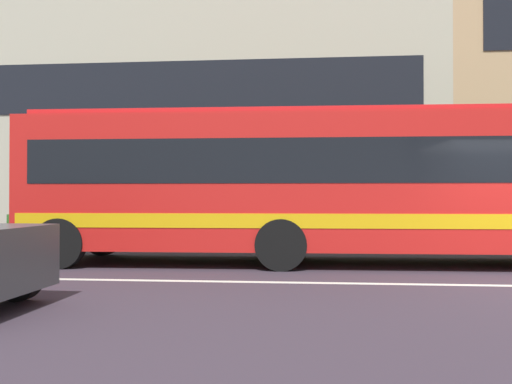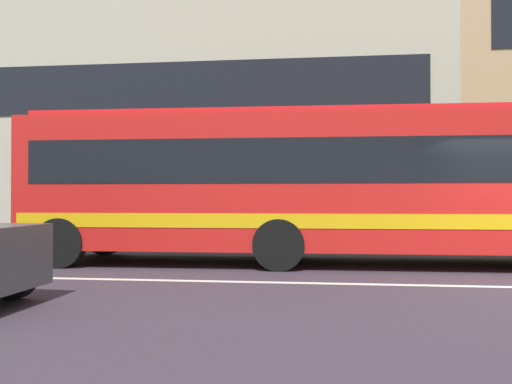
{
  "view_description": "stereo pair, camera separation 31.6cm",
  "coord_description": "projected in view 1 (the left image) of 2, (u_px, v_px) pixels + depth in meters",
  "views": [
    {
      "loc": [
        -4.09,
        -8.36,
        1.41
      ],
      "look_at": [
        -5.06,
        2.83,
        1.53
      ],
      "focal_mm": 35.31,
      "sensor_mm": 36.0,
      "label": 1
    },
    {
      "loc": [
        -3.78,
        -8.33,
        1.41
      ],
      "look_at": [
        -5.06,
        2.83,
        1.53
      ],
      "focal_mm": 35.31,
      "sensor_mm": 36.0,
      "label": 2
    }
  ],
  "objects": [
    {
      "name": "transit_bus",
      "position": [
        318.0,
        181.0,
        10.8
      ],
      "size": [
        12.38,
        2.79,
        3.19
      ],
      "color": "red",
      "rests_on": "ground_plane"
    },
    {
      "name": "apartment_block_left",
      "position": [
        146.0,
        129.0,
        24.64
      ],
      "size": [
        25.87,
        11.46,
        9.54
      ],
      "color": "#B6B29A",
      "rests_on": "ground_plane"
    },
    {
      "name": "hedge_row_far",
      "position": [
        387.0,
        231.0,
        14.47
      ],
      "size": [
        22.31,
        1.1,
        0.91
      ],
      "primitive_type": "cube",
      "color": "#296122",
      "rests_on": "ground_plane"
    }
  ]
}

